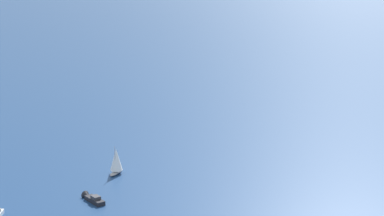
% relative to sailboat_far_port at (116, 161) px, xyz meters
% --- Properties ---
extents(sailboat_far_port, '(4.92, 6.76, 8.56)m').
position_rel_sailboat_far_port_xyz_m(sailboat_far_port, '(0.00, 0.00, 0.00)').
color(sailboat_far_port, '#9E9993').
rests_on(sailboat_far_port, ground_plane).
extents(motorboat_outer_ring_d, '(6.51, 8.67, 2.55)m').
position_rel_sailboat_far_port_xyz_m(motorboat_outer_ring_d, '(6.18, 21.78, -3.22)').
color(motorboat_outer_ring_d, black).
rests_on(motorboat_outer_ring_d, ground_plane).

